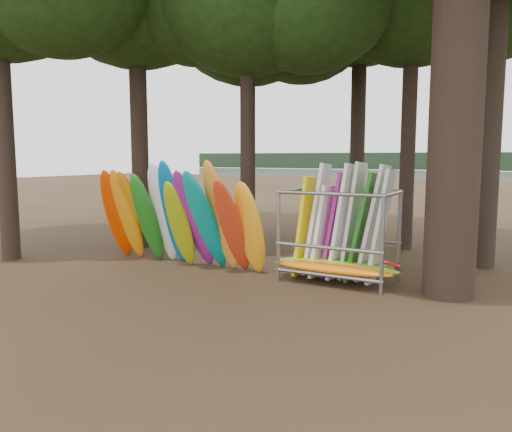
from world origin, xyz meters
The scene contains 5 objects.
ground centered at (0.00, 0.00, 0.00)m, with size 120.00×120.00×0.00m, color #47331E.
lake centered at (0.00, 60.00, 0.00)m, with size 160.00×160.00×0.00m, color gray.
far_shore centered at (0.00, 110.00, 2.00)m, with size 160.00×4.00×4.00m, color black.
kayak_row centered at (-2.36, 0.34, 1.34)m, with size 5.44×2.16×3.09m.
storage_rack centered at (2.14, 0.98, 1.06)m, with size 3.11×1.60×2.93m.
Camera 1 is at (6.29, -10.41, 3.03)m, focal length 35.00 mm.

